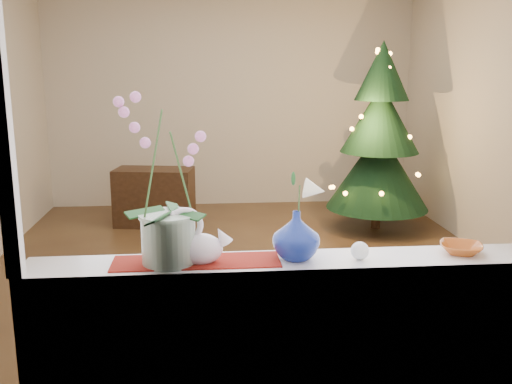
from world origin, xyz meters
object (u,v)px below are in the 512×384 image
paperweight (360,251)px  orchid_pot (166,180)px  side_table (155,197)px  amber_dish (461,249)px  xmas_tree (380,137)px  blue_vase (296,232)px  swan (199,237)px

paperweight → orchid_pot: bearing=178.4°
orchid_pot → side_table: 4.07m
orchid_pot → amber_dish: orchid_pot is taller
orchid_pot → xmas_tree: bearing=60.8°
orchid_pot → blue_vase: (0.54, 0.01, -0.23)m
orchid_pot → amber_dish: size_ratio=4.57×
swan → amber_dish: (1.14, 0.03, -0.09)m
orchid_pot → side_table: size_ratio=0.84×
blue_vase → paperweight: blue_vase is taller
amber_dish → side_table: (-1.68, 3.91, -0.62)m
orchid_pot → amber_dish: 1.31m
paperweight → amber_dish: 0.47m
swan → side_table: 4.04m
blue_vase → paperweight: 0.28m
orchid_pot → blue_vase: size_ratio=2.93×
swan → side_table: size_ratio=0.32×
swan → blue_vase: 0.41m
orchid_pot → xmas_tree: 4.11m
side_table → orchid_pot: bearing=-74.8°
blue_vase → paperweight: (0.27, -0.03, -0.08)m
blue_vase → xmas_tree: size_ratio=0.12×
blue_vase → paperweight: size_ratio=3.12×
orchid_pot → blue_vase: orchid_pot is taller
amber_dish → side_table: amber_dish is taller
paperweight → amber_dish: bearing=4.7°
swan → paperweight: bearing=-0.2°
swan → paperweight: swan is taller
blue_vase → amber_dish: 0.74m
amber_dish → side_table: 4.30m
swan → amber_dish: size_ratio=1.73×
swan → side_table: swan is taller
paperweight → xmas_tree: xmas_tree is taller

